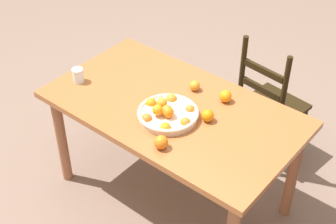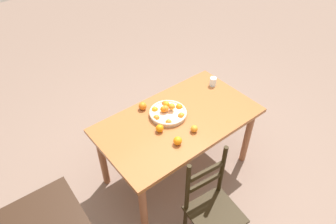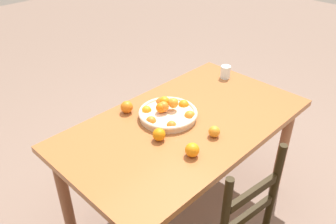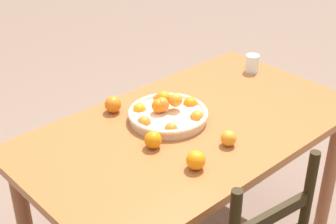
{
  "view_description": "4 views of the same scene",
  "coord_description": "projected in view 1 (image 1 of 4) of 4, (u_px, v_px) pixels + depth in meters",
  "views": [
    {
      "loc": [
        1.44,
        -1.81,
        2.52
      ],
      "look_at": [
        0.04,
        -0.1,
        0.79
      ],
      "focal_mm": 52.83,
      "sensor_mm": 36.0,
      "label": 1
    },
    {
      "loc": [
        1.4,
        1.58,
        2.69
      ],
      "look_at": [
        0.04,
        -0.1,
        0.79
      ],
      "focal_mm": 32.95,
      "sensor_mm": 36.0,
      "label": 2
    },
    {
      "loc": [
        1.28,
        1.11,
        1.9
      ],
      "look_at": [
        0.04,
        -0.1,
        0.79
      ],
      "focal_mm": 37.01,
      "sensor_mm": 36.0,
      "label": 3
    },
    {
      "loc": [
        1.33,
        1.3,
        1.88
      ],
      "look_at": [
        0.04,
        -0.1,
        0.79
      ],
      "focal_mm": 53.41,
      "sensor_mm": 36.0,
      "label": 4
    }
  ],
  "objects": [
    {
      "name": "dining_table",
      "position": [
        173.0,
        119.0,
        2.97
      ],
      "size": [
        1.51,
        0.85,
        0.75
      ],
      "color": "#A05E31",
      "rests_on": "ground"
    },
    {
      "name": "fruit_bowl",
      "position": [
        167.0,
        113.0,
        2.81
      ],
      "size": [
        0.35,
        0.35,
        0.11
      ],
      "color": "beige",
      "rests_on": "dining_table"
    },
    {
      "name": "drinking_glass",
      "position": [
        78.0,
        75.0,
        3.09
      ],
      "size": [
        0.07,
        0.07,
        0.09
      ],
      "primitive_type": "cylinder",
      "color": "silver",
      "rests_on": "dining_table"
    },
    {
      "name": "orange_loose_2",
      "position": [
        225.0,
        96.0,
        2.93
      ],
      "size": [
        0.07,
        0.07,
        0.07
      ],
      "primitive_type": "sphere",
      "color": "orange",
      "rests_on": "dining_table"
    },
    {
      "name": "chair_near_window",
      "position": [
        269.0,
        107.0,
        3.43
      ],
      "size": [
        0.44,
        0.44,
        0.97
      ],
      "rotation": [
        0.0,
        0.0,
        3.02
      ],
      "color": "black",
      "rests_on": "ground"
    },
    {
      "name": "orange_loose_0",
      "position": [
        194.0,
        86.0,
        3.02
      ],
      "size": [
        0.06,
        0.06,
        0.06
      ],
      "primitive_type": "sphere",
      "color": "orange",
      "rests_on": "dining_table"
    },
    {
      "name": "orange_loose_3",
      "position": [
        161.0,
        142.0,
        2.6
      ],
      "size": [
        0.08,
        0.08,
        0.08
      ],
      "primitive_type": "sphere",
      "color": "orange",
      "rests_on": "dining_table"
    },
    {
      "name": "ground_plane",
      "position": [
        172.0,
        194.0,
        3.38
      ],
      "size": [
        12.0,
        12.0,
        0.0
      ],
      "primitive_type": "plane",
      "color": "#796255"
    },
    {
      "name": "orange_loose_1",
      "position": [
        208.0,
        116.0,
        2.78
      ],
      "size": [
        0.07,
        0.07,
        0.07
      ],
      "primitive_type": "sphere",
      "color": "orange",
      "rests_on": "dining_table"
    }
  ]
}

